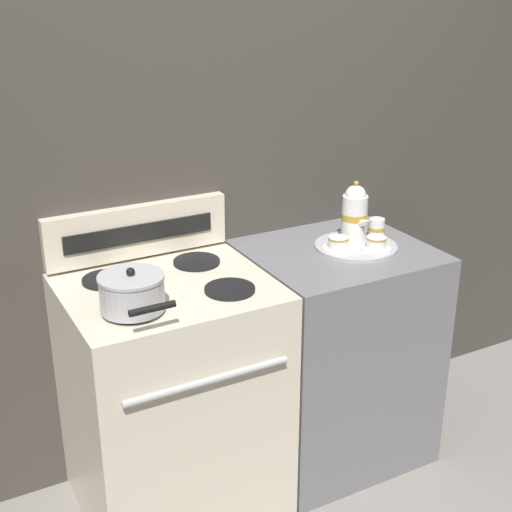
% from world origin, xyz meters
% --- Properties ---
extents(ground_plane, '(6.00, 6.00, 0.00)m').
position_xyz_m(ground_plane, '(0.00, 0.00, 0.00)').
color(ground_plane, gray).
extents(wall_back, '(6.00, 0.05, 2.20)m').
position_xyz_m(wall_back, '(0.00, 0.33, 1.10)').
color(wall_back, '#423D38').
rests_on(wall_back, ground).
extents(stove, '(0.71, 0.64, 0.93)m').
position_xyz_m(stove, '(-0.35, -0.00, 0.46)').
color(stove, beige).
rests_on(stove, ground).
extents(control_panel, '(0.70, 0.05, 0.20)m').
position_xyz_m(control_panel, '(-0.35, 0.28, 1.03)').
color(control_panel, beige).
rests_on(control_panel, stove).
extents(side_counter, '(0.69, 0.61, 0.92)m').
position_xyz_m(side_counter, '(0.36, 0.00, 0.46)').
color(side_counter, slate).
rests_on(side_counter, ground).
extents(saucepan, '(0.21, 0.29, 0.14)m').
position_xyz_m(saucepan, '(-0.52, -0.14, 0.99)').
color(saucepan, '#B7B7BC').
rests_on(saucepan, stove).
extents(serving_tray, '(0.32, 0.32, 0.01)m').
position_xyz_m(serving_tray, '(0.43, -0.02, 0.92)').
color(serving_tray, '#B2B2B7').
rests_on(serving_tray, side_counter).
extents(teapot, '(0.10, 0.16, 0.24)m').
position_xyz_m(teapot, '(0.45, 0.03, 1.04)').
color(teapot, white).
rests_on(teapot, serving_tray).
extents(teacup_left, '(0.12, 0.12, 0.05)m').
position_xyz_m(teacup_left, '(0.47, -0.09, 0.95)').
color(teacup_left, white).
rests_on(teacup_left, serving_tray).
extents(teacup_right, '(0.12, 0.12, 0.05)m').
position_xyz_m(teacup_right, '(0.34, -0.02, 0.95)').
color(teacup_right, white).
rests_on(teacup_right, serving_tray).
extents(creamer_jug, '(0.06, 0.06, 0.08)m').
position_xyz_m(creamer_jug, '(0.54, 0.01, 0.97)').
color(creamer_jug, white).
rests_on(creamer_jug, serving_tray).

